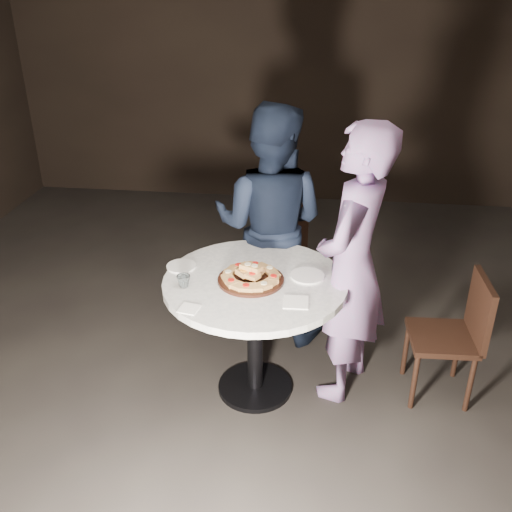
# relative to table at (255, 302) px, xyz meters

# --- Properties ---
(floor) EXTENTS (7.00, 7.00, 0.00)m
(floor) POSITION_rel_table_xyz_m (-0.07, -0.07, -0.66)
(floor) COLOR black
(floor) RESTS_ON ground
(table) EXTENTS (1.38, 1.38, 0.81)m
(table) POSITION_rel_table_xyz_m (0.00, 0.00, 0.00)
(table) COLOR black
(table) RESTS_ON ground
(serving_board) EXTENTS (0.51, 0.51, 0.02)m
(serving_board) POSITION_rel_table_xyz_m (-0.02, -0.02, 0.16)
(serving_board) COLOR black
(serving_board) RESTS_ON table
(focaccia_pile) EXTENTS (0.35, 0.34, 0.09)m
(focaccia_pile) POSITION_rel_table_xyz_m (-0.02, -0.02, 0.19)
(focaccia_pile) COLOR #B07E44
(focaccia_pile) RESTS_ON serving_board
(plate_left) EXTENTS (0.20, 0.20, 0.01)m
(plate_left) POSITION_rel_table_xyz_m (-0.46, 0.10, 0.16)
(plate_left) COLOR white
(plate_left) RESTS_ON table
(plate_right) EXTENTS (0.22, 0.22, 0.01)m
(plate_right) POSITION_rel_table_xyz_m (0.30, 0.07, 0.16)
(plate_right) COLOR white
(plate_right) RESTS_ON table
(water_glass) EXTENTS (0.09, 0.09, 0.07)m
(water_glass) POSITION_rel_table_xyz_m (-0.39, -0.13, 0.19)
(water_glass) COLOR silver
(water_glass) RESTS_ON table
(napkin_near) EXTENTS (0.12, 0.12, 0.01)m
(napkin_near) POSITION_rel_table_xyz_m (-0.31, -0.36, 0.15)
(napkin_near) COLOR white
(napkin_near) RESTS_ON table
(napkin_far) EXTENTS (0.14, 0.14, 0.01)m
(napkin_far) POSITION_rel_table_xyz_m (0.25, -0.23, 0.15)
(napkin_far) COLOR white
(napkin_far) RESTS_ON table
(chair_far) EXTENTS (0.51, 0.52, 0.85)m
(chair_far) POSITION_rel_table_xyz_m (0.04, 1.20, -0.17)
(chair_far) COLOR black
(chair_far) RESTS_ON ground
(chair_right) EXTENTS (0.42, 0.40, 0.83)m
(chair_right) POSITION_rel_table_xyz_m (1.22, 0.12, -0.18)
(chair_right) COLOR black
(chair_right) RESTS_ON ground
(diner_navy) EXTENTS (0.92, 0.77, 1.69)m
(diner_navy) POSITION_rel_table_xyz_m (0.01, 0.72, 0.19)
(diner_navy) COLOR black
(diner_navy) RESTS_ON ground
(diner_teal) EXTENTS (0.61, 0.74, 1.74)m
(diner_teal) POSITION_rel_table_xyz_m (0.56, 0.12, 0.21)
(diner_teal) COLOR slate
(diner_teal) RESTS_ON ground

